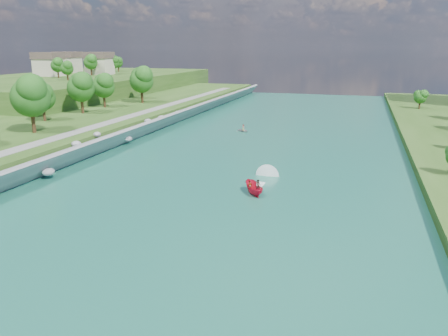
% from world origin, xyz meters
% --- Properties ---
extents(ground, '(260.00, 260.00, 0.00)m').
position_xyz_m(ground, '(0.00, 0.00, 0.00)').
color(ground, '#2D5119').
rests_on(ground, ground).
extents(river_water, '(55.00, 240.00, 0.10)m').
position_xyz_m(river_water, '(0.00, 20.00, 0.05)').
color(river_water, '#17584A').
rests_on(river_water, ground).
extents(ridge_west, '(60.00, 120.00, 9.00)m').
position_xyz_m(ridge_west, '(-82.50, 95.00, 4.50)').
color(ridge_west, '#2D5119').
rests_on(ridge_west, ground).
extents(riprap_bank, '(3.90, 236.00, 4.30)m').
position_xyz_m(riprap_bank, '(-25.85, 19.61, 1.81)').
color(riprap_bank, slate).
rests_on(riprap_bank, ground).
extents(riverside_path, '(3.00, 200.00, 0.10)m').
position_xyz_m(riverside_path, '(-32.50, 20.00, 3.55)').
color(riverside_path, gray).
rests_on(riverside_path, berm_west).
extents(ridge_houses, '(29.50, 29.50, 8.40)m').
position_xyz_m(ridge_houses, '(-88.67, 100.00, 13.31)').
color(ridge_houses, beige).
rests_on(ridge_houses, ridge_west).
extents(trees_ridge, '(15.23, 53.51, 9.00)m').
position_xyz_m(trees_ridge, '(-76.97, 95.48, 13.05)').
color(trees_ridge, '#1F5215').
rests_on(trees_ridge, ridge_west).
extents(motorboat, '(3.82, 19.15, 1.91)m').
position_xyz_m(motorboat, '(5.91, 7.82, 0.85)').
color(motorboat, red).
rests_on(motorboat, river_water).
extents(raft, '(4.01, 3.97, 1.69)m').
position_xyz_m(raft, '(-6.96, 49.56, 0.49)').
color(raft, gray).
rests_on(raft, river_water).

